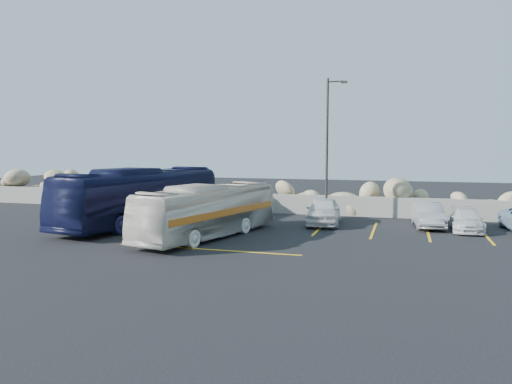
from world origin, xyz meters
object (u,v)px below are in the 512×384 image
(vintage_bus, at_px, (208,211))
(tour_coach, at_px, (141,196))
(lamppost, at_px, (328,145))
(car_c, at_px, (467,220))
(car_a, at_px, (323,211))
(car_b, at_px, (428,215))

(vintage_bus, height_order, tour_coach, tour_coach)
(lamppost, height_order, car_c, lamppost)
(lamppost, height_order, vintage_bus, lamppost)
(car_a, height_order, car_c, car_a)
(lamppost, bearing_deg, tour_coach, -155.68)
(tour_coach, distance_m, car_a, 9.88)
(lamppost, distance_m, tour_coach, 10.67)
(tour_coach, relative_size, car_a, 2.57)
(car_a, bearing_deg, car_c, -5.74)
(car_c, bearing_deg, lamppost, 171.30)
(car_c, bearing_deg, tour_coach, -168.49)
(car_b, bearing_deg, lamppost, 167.39)
(tour_coach, xyz_separation_m, car_b, (14.79, 3.59, -0.90))
(car_a, bearing_deg, lamppost, 83.87)
(vintage_bus, bearing_deg, car_a, 64.09)
(lamppost, xyz_separation_m, tour_coach, (-9.40, -4.25, -2.76))
(car_a, xyz_separation_m, car_c, (7.24, -0.05, -0.20))
(lamppost, distance_m, car_c, 8.24)
(tour_coach, relative_size, car_b, 2.85)
(car_a, xyz_separation_m, car_b, (5.42, 0.58, -0.10))
(lamppost, xyz_separation_m, vintage_bus, (-4.54, -6.64, -3.06))
(tour_coach, distance_m, car_b, 15.25)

